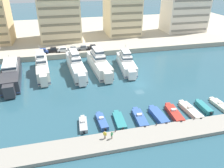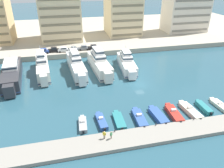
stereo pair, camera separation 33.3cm
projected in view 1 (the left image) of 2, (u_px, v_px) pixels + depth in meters
ground_plane at (140, 84)px, 63.25m from camera, size 400.00×400.00×0.00m
quay_promenade at (101, 31)px, 115.60m from camera, size 180.00×70.00×1.94m
pier_dock at (177, 131)px, 44.17m from camera, size 120.00×5.03×0.82m
yacht_charcoal_far_left at (11, 74)px, 64.41m from camera, size 6.90×23.16×7.09m
yacht_ivory_left at (42, 66)px, 68.70m from camera, size 5.19×20.18×8.63m
yacht_white_mid_left at (76, 65)px, 69.90m from camera, size 5.33×22.37×8.45m
yacht_ivory_center_left at (99, 63)px, 71.17m from camera, size 5.73×21.43×8.84m
yacht_white_center at (126, 62)px, 72.84m from camera, size 5.67×19.08×7.57m
motorboat_grey_far_left at (83, 124)px, 46.08m from camera, size 1.93×5.85×1.30m
motorboat_blue_left at (102, 121)px, 46.97m from camera, size 2.00×6.45×1.38m
motorboat_teal_mid_left at (119, 120)px, 47.48m from camera, size 2.21×6.87×0.83m
motorboat_blue_center_left at (140, 118)px, 48.01m from camera, size 2.34×7.55×1.42m
motorboat_blue_center at (158, 115)px, 48.82m from camera, size 2.62×7.38×1.02m
motorboat_red_center_right at (174, 113)px, 49.53m from camera, size 2.44×7.59×1.56m
motorboat_cream_mid_right at (190, 110)px, 50.63m from camera, size 2.57×8.03×1.50m
motorboat_teal_right at (204, 107)px, 51.80m from camera, size 1.57×6.06×1.05m
motorboat_cream_far_right at (220, 105)px, 52.76m from camera, size 2.44×6.86×1.15m
car_blue_far_left at (43, 51)px, 80.92m from camera, size 4.14×2.01×1.80m
car_black_left at (53, 50)px, 82.24m from camera, size 4.20×2.12×1.80m
car_white_mid_left at (63, 49)px, 82.44m from camera, size 4.14×2.00×1.80m
car_grey_center_left at (73, 49)px, 83.23m from camera, size 4.17×2.06×1.80m
car_grey_center at (83, 48)px, 84.50m from camera, size 4.18×2.09×1.80m
car_black_center_right at (93, 47)px, 85.14m from camera, size 4.11×1.95×1.80m
apartment_block_left at (59, 9)px, 92.78m from camera, size 17.25×17.13×28.13m
apartment_block_mid_left at (122, 13)px, 102.82m from camera, size 15.15×17.70×21.25m
apartment_block_center_left at (186, 2)px, 106.38m from camera, size 20.94×12.89×29.57m
pedestrian_near_edge at (105, 134)px, 41.17m from camera, size 0.59×0.44×1.73m
pedestrian_far_side at (112, 134)px, 41.14m from camera, size 0.51×0.49×1.71m
bollard_west at (115, 130)px, 43.24m from camera, size 0.20×0.20×0.61m
bollard_west_mid at (156, 124)px, 45.04m from camera, size 0.20×0.20×0.61m
bollard_east_mid at (194, 118)px, 46.85m from camera, size 0.20×0.20×0.61m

